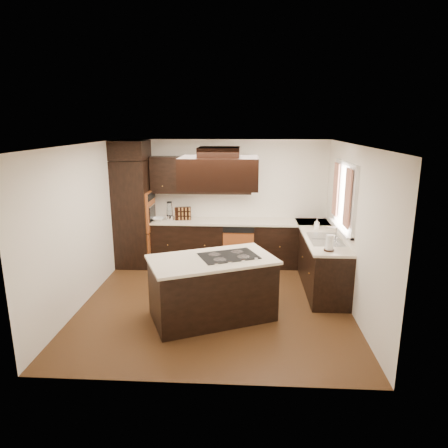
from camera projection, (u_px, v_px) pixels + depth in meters
The scene contains 30 objects.
floor at pixel (216, 302), 6.47m from camera, with size 4.20×4.20×0.02m, color brown.
ceiling at pixel (215, 144), 5.85m from camera, with size 4.20×4.20×0.02m, color white.
wall_back at pixel (223, 201), 8.20m from camera, with size 4.20×0.02×2.50m, color white.
wall_front at pixel (199, 279), 4.12m from camera, with size 4.20×0.02×2.50m, color white.
wall_left at pixel (82, 225), 6.28m from camera, with size 0.02×4.20×2.50m, color white.
wall_right at pixel (354, 229), 6.04m from camera, with size 0.02×4.20×2.50m, color white.
oven_column at pixel (133, 213), 7.95m from camera, with size 0.65×0.75×2.12m, color black.
wall_oven_face at pixel (151, 211), 7.92m from camera, with size 0.05×0.62×0.78m, color #B15827.
base_cabinets_back at pixel (224, 243), 8.10m from camera, with size 2.93×0.60×0.88m, color black.
base_cabinets_right at pixel (320, 260), 7.13m from camera, with size 0.60×2.40×0.88m, color black.
countertop_back at pixel (224, 222), 7.97m from camera, with size 2.93×0.63×0.04m, color beige.
countertop_right at pixel (320, 235), 7.01m from camera, with size 0.63×2.40×0.04m, color beige.
upper_cabinets at pixel (201, 175), 7.91m from camera, with size 2.00×0.34×0.72m, color black.
dishwasher_front at pixel (238, 250), 7.81m from camera, with size 0.60×0.05×0.72m, color #B15827.
window_frame at pixel (345, 197), 6.48m from camera, with size 0.06×1.32×1.12m, color white.
window_pane at pixel (347, 197), 6.47m from camera, with size 0.00×1.20×1.00m, color white.
curtain_left at pixel (348, 198), 6.06m from camera, with size 0.02×0.34×0.90m, color beige.
curtain_right at pixel (336, 189), 6.87m from camera, with size 0.02×0.34×0.90m, color beige.
sink_rim at pixel (325, 239), 6.67m from camera, with size 0.52×0.84×0.01m, color silver.
island at pixel (212, 289), 5.86m from camera, with size 1.72×0.94×0.88m, color black.
island_top at pixel (212, 260), 5.75m from camera, with size 1.78×1.00×0.04m, color beige.
cooktop at pixel (229, 256), 5.83m from camera, with size 0.81×0.54×0.01m, color black.
range_hood at pixel (219, 173), 5.40m from camera, with size 1.05×0.72×0.42m, color black.
hood_duct at pixel (219, 152), 5.33m from camera, with size 0.55×0.50×0.13m, color black.
blender_base at pixel (170, 218), 7.96m from camera, with size 0.15×0.15×0.10m, color silver.
blender_pitcher at pixel (170, 209), 7.91m from camera, with size 0.13×0.13×0.26m, color silver.
spice_rack at pixel (183, 213), 7.99m from camera, with size 0.32×0.08×0.26m, color black.
mixing_bowl at pixel (158, 219), 7.96m from camera, with size 0.24×0.24×0.06m, color white.
soap_bottle at pixel (317, 224), 7.31m from camera, with size 0.09×0.09×0.19m, color white.
paper_towel at pixel (329, 243), 6.04m from camera, with size 0.12×0.12×0.25m, color white.
Camera 1 is at (0.48, -5.94, 2.81)m, focal length 32.00 mm.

